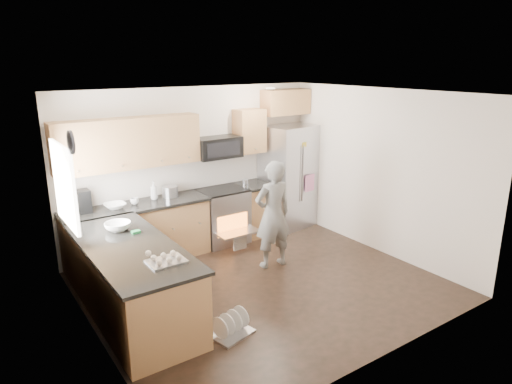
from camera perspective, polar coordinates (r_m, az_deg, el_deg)
ground at (r=6.45m, az=0.94°, el=-11.53°), size 4.50×4.50×0.00m
room_shell at (r=5.85m, az=0.63°, el=3.12°), size 4.54×4.04×2.62m
back_cabinet_run at (r=7.24m, az=-10.90°, el=-0.44°), size 4.45×0.64×2.50m
peninsula at (r=5.73m, az=-15.22°, el=-10.68°), size 0.96×2.36×1.03m
stove_range at (r=7.68m, az=-4.24°, el=-1.47°), size 0.76×0.97×1.79m
refrigerator at (r=8.39m, az=4.08°, el=1.92°), size 1.02×0.85×1.88m
person at (r=6.71m, az=2.13°, el=-2.86°), size 0.63×0.44×1.62m
dish_rack at (r=5.39m, az=-3.17°, el=-16.64°), size 0.53×0.46×0.28m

